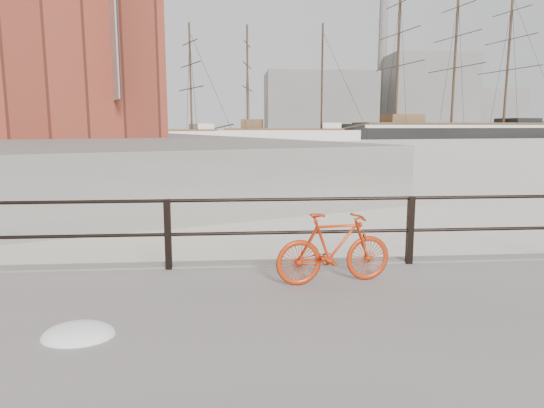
# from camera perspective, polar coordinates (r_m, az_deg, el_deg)

# --- Properties ---
(far_quay) EXTENTS (78.44, 148.07, 1.80)m
(far_quay) POSITION_cam_1_polar(r_m,az_deg,el_deg) (85.89, -28.12, 7.11)
(far_quay) COLOR gray
(far_quay) RESTS_ON ground
(bicycle) EXTENTS (1.55, 0.47, 0.93)m
(bicycle) POSITION_cam_1_polar(r_m,az_deg,el_deg) (6.28, 7.31, -5.15)
(bicycle) COLOR #BC2E0C
(bicycle) RESTS_ON promenade
(barque_black) EXTENTS (55.69, 27.24, 30.66)m
(barque_black) POSITION_cam_1_polar(r_m,az_deg,el_deg) (101.65, 20.25, 7.26)
(barque_black) COLOR black
(barque_black) RESTS_ON ground
(schooner_mid) EXTENTS (28.47, 15.72, 19.56)m
(schooner_mid) POSITION_cam_1_polar(r_m,az_deg,el_deg) (81.69, 1.45, 7.50)
(schooner_mid) COLOR silver
(schooner_mid) RESTS_ON ground
(schooner_left) EXTENTS (28.14, 20.99, 19.34)m
(schooner_left) POSITION_cam_1_polar(r_m,az_deg,el_deg) (79.09, -13.40, 7.20)
(schooner_left) COLOR silver
(schooner_left) RESTS_ON ground
(apartment_brick) EXTENTS (27.87, 22.90, 21.20)m
(apartment_brick) POSITION_cam_1_polar(r_m,az_deg,el_deg) (121.34, -29.15, 12.77)
(apartment_brick) COLOR brown
(apartment_brick) RESTS_ON far_quay
(industrial_west) EXTENTS (32.00, 18.00, 18.00)m
(industrial_west) POSITION_cam_1_polar(r_m,az_deg,el_deg) (149.34, 5.56, 11.66)
(industrial_west) COLOR gray
(industrial_west) RESTS_ON ground
(industrial_mid) EXTENTS (26.00, 20.00, 24.00)m
(industrial_mid) POSITION_cam_1_polar(r_m,az_deg,el_deg) (164.00, 17.66, 12.10)
(industrial_mid) COLOR gray
(industrial_mid) RESTS_ON ground
(industrial_east) EXTENTS (20.00, 16.00, 14.00)m
(industrial_east) POSITION_cam_1_polar(r_m,az_deg,el_deg) (178.07, 23.93, 9.87)
(industrial_east) COLOR gray
(industrial_east) RESTS_ON ground
(smokestack) EXTENTS (2.80, 2.80, 44.00)m
(smokestack) POSITION_cam_1_polar(r_m,az_deg,el_deg) (165.27, 12.82, 15.76)
(smokestack) COLOR gray
(smokestack) RESTS_ON ground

